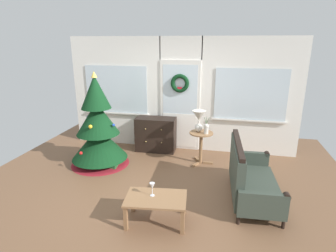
% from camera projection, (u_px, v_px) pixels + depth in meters
% --- Properties ---
extents(ground_plane, '(6.76, 6.76, 0.00)m').
position_uv_depth(ground_plane, '(158.00, 191.00, 4.75)').
color(ground_plane, brown).
extents(back_wall_with_door, '(5.20, 0.19, 2.55)m').
position_uv_depth(back_wall_with_door, '(180.00, 95.00, 6.31)').
color(back_wall_with_door, white).
rests_on(back_wall_with_door, ground).
extents(christmas_tree, '(1.19, 1.19, 1.90)m').
position_uv_depth(christmas_tree, '(98.00, 131.00, 5.61)').
color(christmas_tree, '#4C331E').
rests_on(christmas_tree, ground).
extents(dresser_cabinet, '(0.91, 0.46, 0.78)m').
position_uv_depth(dresser_cabinet, '(156.00, 134.00, 6.41)').
color(dresser_cabinet, black).
rests_on(dresser_cabinet, ground).
extents(settee_sofa, '(0.80, 1.57, 0.96)m').
position_uv_depth(settee_sofa, '(248.00, 177.00, 4.43)').
color(settee_sofa, black).
rests_on(settee_sofa, ground).
extents(side_table, '(0.50, 0.48, 0.67)m').
position_uv_depth(side_table, '(201.00, 141.00, 5.70)').
color(side_table, '#8E6642').
rests_on(side_table, ground).
extents(table_lamp, '(0.28, 0.28, 0.44)m').
position_uv_depth(table_lamp, '(199.00, 118.00, 5.61)').
color(table_lamp, silver).
rests_on(table_lamp, side_table).
extents(flower_vase, '(0.11, 0.10, 0.35)m').
position_uv_depth(flower_vase, '(206.00, 128.00, 5.53)').
color(flower_vase, beige).
rests_on(flower_vase, side_table).
extents(coffee_table, '(0.90, 0.62, 0.38)m').
position_uv_depth(coffee_table, '(156.00, 201.00, 3.86)').
color(coffee_table, '#8E6642').
rests_on(coffee_table, ground).
extents(wine_glass, '(0.08, 0.08, 0.20)m').
position_uv_depth(wine_glass, '(152.00, 186.00, 3.85)').
color(wine_glass, silver).
rests_on(wine_glass, coffee_table).
extents(gift_box, '(0.18, 0.16, 0.18)m').
position_uv_depth(gift_box, '(112.00, 164.00, 5.57)').
color(gift_box, '#266633').
rests_on(gift_box, ground).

